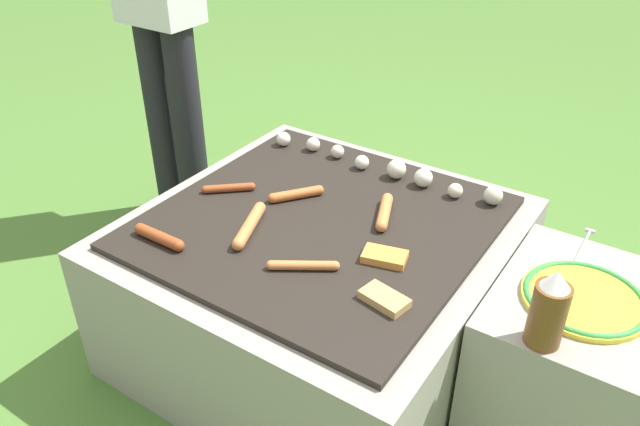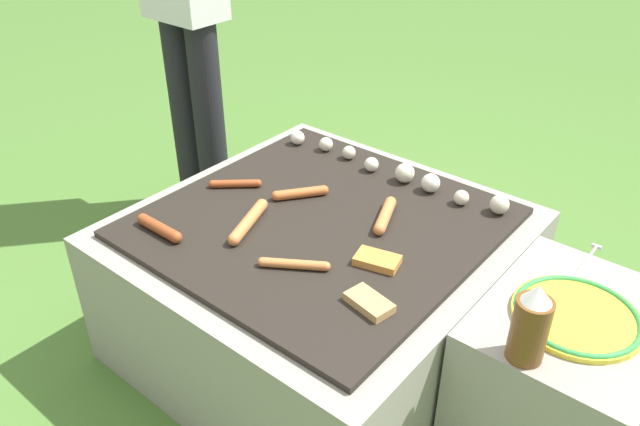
{
  "view_description": "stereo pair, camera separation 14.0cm",
  "coord_description": "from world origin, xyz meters",
  "px_view_note": "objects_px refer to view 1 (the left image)",
  "views": [
    {
      "loc": [
        0.78,
        -1.17,
        1.34
      ],
      "look_at": [
        0.0,
        0.0,
        0.46
      ],
      "focal_mm": 35.0,
      "sensor_mm": 36.0,
      "label": 1
    },
    {
      "loc": [
        0.89,
        -1.08,
        1.34
      ],
      "look_at": [
        0.0,
        0.0,
        0.46
      ],
      "focal_mm": 35.0,
      "sensor_mm": 36.0,
      "label": 2
    }
  ],
  "objects_px": {
    "plate_colorful": "(584,298)",
    "fork_utensil": "(581,249)",
    "sausage_front_center": "(296,194)",
    "condiment_bottle": "(549,310)"
  },
  "relations": [
    {
      "from": "fork_utensil",
      "to": "sausage_front_center",
      "type": "bearing_deg",
      "value": -165.63
    },
    {
      "from": "fork_utensil",
      "to": "plate_colorful",
      "type": "bearing_deg",
      "value": -74.38
    },
    {
      "from": "sausage_front_center",
      "to": "fork_utensil",
      "type": "bearing_deg",
      "value": 14.37
    },
    {
      "from": "sausage_front_center",
      "to": "fork_utensil",
      "type": "xyz_separation_m",
      "value": [
        0.74,
        0.19,
        -0.01
      ]
    },
    {
      "from": "plate_colorful",
      "to": "fork_utensil",
      "type": "bearing_deg",
      "value": 105.62
    },
    {
      "from": "plate_colorful",
      "to": "fork_utensil",
      "type": "distance_m",
      "value": 0.21
    },
    {
      "from": "plate_colorful",
      "to": "fork_utensil",
      "type": "height_order",
      "value": "plate_colorful"
    },
    {
      "from": "condiment_bottle",
      "to": "plate_colorful",
      "type": "bearing_deg",
      "value": 77.22
    },
    {
      "from": "plate_colorful",
      "to": "condiment_bottle",
      "type": "relative_size",
      "value": 1.53
    },
    {
      "from": "plate_colorful",
      "to": "fork_utensil",
      "type": "xyz_separation_m",
      "value": [
        -0.06,
        0.2,
        -0.01
      ]
    }
  ]
}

